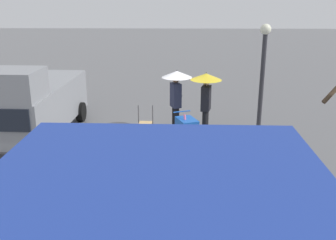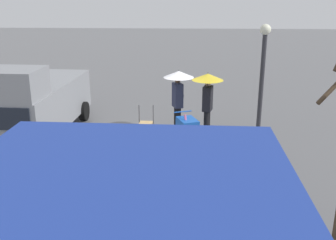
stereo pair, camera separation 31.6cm
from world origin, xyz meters
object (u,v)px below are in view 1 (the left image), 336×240
Objects in this scene: shopping_cart_vendor at (187,128)px; pedestrian_black_side at (176,86)px; pedestrian_pink_side at (206,89)px; street_lamp at (262,81)px; hand_dolly_boxes at (145,133)px; cargo_van_parked_right at (34,104)px.

pedestrian_black_side is (0.34, -1.51, 1.02)m from shopping_cart_vendor.
street_lamp is (-1.29, 2.46, 0.79)m from pedestrian_pink_side.
hand_dolly_boxes is 3.86m from street_lamp.
hand_dolly_boxes is (1.28, 0.29, -0.06)m from shopping_cart_vendor.
street_lamp is at bearing 145.32° from shopping_cart_vendor.
cargo_van_parked_right reaches higher than shopping_cart_vendor.
hand_dolly_boxes is 2.30m from pedestrian_black_side.
pedestrian_pink_side is (-5.62, -0.55, 0.41)m from cargo_van_parked_right.
shopping_cart_vendor is at bearing -34.68° from street_lamp.
shopping_cart_vendor is 0.49× the size of pedestrian_black_side.
pedestrian_black_side is 0.56× the size of street_lamp.
cargo_van_parked_right is 2.51× the size of pedestrian_pink_side.
pedestrian_black_side is (-4.63, -0.95, 0.41)m from cargo_van_parked_right.
street_lamp is at bearing 117.64° from pedestrian_pink_side.
pedestrian_pink_side is 1.06m from pedestrian_black_side.
pedestrian_black_side is (0.99, -0.39, 0.00)m from pedestrian_pink_side.
hand_dolly_boxes is at bearing 62.38° from pedestrian_black_side.
pedestrian_black_side is 3.73m from street_lamp.
cargo_van_parked_right is 5.66m from pedestrian_pink_side.
cargo_van_parked_right is at bearing 5.64° from pedestrian_pink_side.
cargo_van_parked_right reaches higher than pedestrian_black_side.
cargo_van_parked_right is 7.26m from street_lamp.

